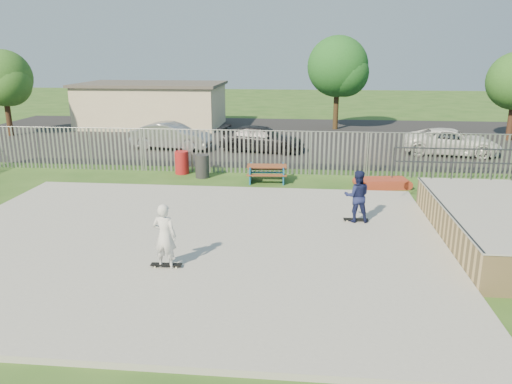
# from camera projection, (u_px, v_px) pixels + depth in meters

# --- Properties ---
(ground) EXTENTS (120.00, 120.00, 0.00)m
(ground) POSITION_uv_depth(u_px,v_px,m) (187.00, 245.00, 14.71)
(ground) COLOR #28501B
(ground) RESTS_ON ground
(concrete_slab) EXTENTS (15.00, 12.00, 0.15)m
(concrete_slab) POSITION_uv_depth(u_px,v_px,m) (187.00, 242.00, 14.68)
(concrete_slab) COLOR #9E9E99
(concrete_slab) RESTS_ON ground
(quarter_pipe) EXTENTS (5.50, 7.05, 2.19)m
(quarter_pipe) POSITION_uv_depth(u_px,v_px,m) (511.00, 226.00, 14.64)
(quarter_pipe) COLOR tan
(quarter_pipe) RESTS_ON ground
(fence) EXTENTS (26.04, 16.02, 2.00)m
(fence) POSITION_uv_depth(u_px,v_px,m) (240.00, 175.00, 18.72)
(fence) COLOR gray
(fence) RESTS_ON ground
(picnic_table) EXTENTS (1.79, 1.51, 0.72)m
(picnic_table) POSITION_uv_depth(u_px,v_px,m) (267.00, 173.00, 21.68)
(picnic_table) COLOR brown
(picnic_table) RESTS_ON ground
(funbox) EXTENTS (2.03, 1.24, 0.38)m
(funbox) POSITION_uv_depth(u_px,v_px,m) (382.00, 183.00, 20.73)
(funbox) COLOR maroon
(funbox) RESTS_ON ground
(trash_bin_red) EXTENTS (0.63, 0.63, 1.05)m
(trash_bin_red) POSITION_uv_depth(u_px,v_px,m) (182.00, 163.00, 23.00)
(trash_bin_red) COLOR maroon
(trash_bin_red) RESTS_ON ground
(trash_bin_grey) EXTENTS (0.62, 0.62, 1.03)m
(trash_bin_grey) POSITION_uv_depth(u_px,v_px,m) (202.00, 166.00, 22.30)
(trash_bin_grey) COLOR #272729
(trash_bin_grey) RESTS_ON ground
(parking_lot) EXTENTS (40.00, 18.00, 0.02)m
(parking_lot) POSITION_uv_depth(u_px,v_px,m) (254.00, 137.00, 32.88)
(parking_lot) COLOR black
(parking_lot) RESTS_ON ground
(car_silver) EXTENTS (4.77, 2.22, 1.51)m
(car_silver) POSITION_uv_depth(u_px,v_px,m) (172.00, 136.00, 28.58)
(car_silver) COLOR #AEADB2
(car_silver) RESTS_ON parking_lot
(car_dark) EXTENTS (5.01, 2.66, 1.38)m
(car_dark) POSITION_uv_depth(u_px,v_px,m) (262.00, 139.00, 27.99)
(car_dark) COLOR black
(car_dark) RESTS_ON parking_lot
(car_white) EXTENTS (5.31, 3.04, 1.39)m
(car_white) POSITION_uv_depth(u_px,v_px,m) (452.00, 142.00, 27.08)
(car_white) COLOR white
(car_white) RESTS_ON parking_lot
(building) EXTENTS (10.40, 6.40, 3.20)m
(building) POSITION_uv_depth(u_px,v_px,m) (152.00, 105.00, 37.03)
(building) COLOR beige
(building) RESTS_ON ground
(tree_left) EXTENTS (3.62, 3.62, 5.59)m
(tree_left) POSITION_uv_depth(u_px,v_px,m) (3.00, 78.00, 32.25)
(tree_left) COLOR #3B2517
(tree_left) RESTS_ON ground
(tree_mid) EXTENTS (4.23, 4.23, 6.53)m
(tree_mid) POSITION_uv_depth(u_px,v_px,m) (338.00, 67.00, 34.82)
(tree_mid) COLOR #3C2B18
(tree_mid) RESTS_ON ground
(skateboard_a) EXTENTS (0.80, 0.21, 0.08)m
(skateboard_a) POSITION_uv_depth(u_px,v_px,m) (356.00, 220.00, 16.26)
(skateboard_a) COLOR black
(skateboard_a) RESTS_ON concrete_slab
(skateboard_b) EXTENTS (0.81, 0.23, 0.08)m
(skateboard_b) POSITION_uv_depth(u_px,v_px,m) (166.00, 265.00, 12.83)
(skateboard_b) COLOR black
(skateboard_b) RESTS_ON concrete_slab
(skater_navy) EXTENTS (0.84, 0.66, 1.70)m
(skater_navy) POSITION_uv_depth(u_px,v_px,m) (357.00, 196.00, 16.04)
(skater_navy) COLOR #161C46
(skater_navy) RESTS_ON concrete_slab
(skater_white) EXTENTS (0.67, 0.49, 1.70)m
(skater_white) POSITION_uv_depth(u_px,v_px,m) (165.00, 236.00, 12.61)
(skater_white) COLOR silver
(skater_white) RESTS_ON concrete_slab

